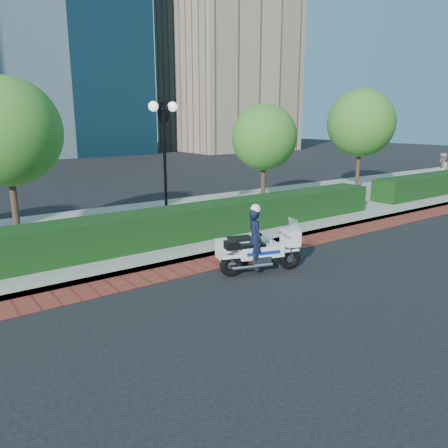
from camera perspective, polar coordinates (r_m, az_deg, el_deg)
ground at (r=10.55m, az=1.47°, el=-7.57°), size 120.00×120.00×0.00m
brick_strip at (r=11.70m, az=-3.02°, el=-5.40°), size 60.00×1.00×0.01m
sidewalk at (r=15.50m, az=-12.12°, el=-0.68°), size 60.00×8.00×0.15m
hedge_main at (r=13.26m, az=-8.00°, el=-0.34°), size 18.00×1.20×1.00m
hedge_far at (r=24.98m, az=26.49°, el=4.86°), size 10.00×1.20×1.00m
lamppost at (r=14.79m, az=-7.80°, el=10.15°), size 1.02×0.70×4.21m
tree_b at (r=14.53m, az=-26.56°, el=10.70°), size 3.20×3.20×4.89m
tree_c at (r=19.01m, az=5.26°, el=11.20°), size 2.80×2.80×4.30m
tree_d at (r=23.78m, az=17.47°, el=12.46°), size 3.40×3.40×5.16m
tower_right at (r=57.95m, az=0.65°, el=23.65°), size 14.00×12.00×28.00m
police_motorcycle at (r=11.25m, az=3.83°, el=-2.95°), size 2.17×1.87×1.79m
pedestrian at (r=26.61m, az=26.50°, el=6.28°), size 0.98×0.80×1.89m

